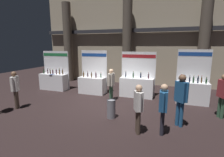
# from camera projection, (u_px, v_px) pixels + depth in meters

# --- Properties ---
(ground_plane) EXTENTS (26.33, 26.33, 0.00)m
(ground_plane) POSITION_uv_depth(u_px,v_px,m) (104.00, 105.00, 7.97)
(ground_plane) COLOR black
(hall_colonnade) EXTENTS (13.17, 1.14, 6.84)m
(hall_colonnade) POSITION_uv_depth(u_px,v_px,m) (129.00, 37.00, 11.83)
(hall_colonnade) COLOR tan
(hall_colonnade) RESTS_ON ground_plane
(exhibitor_booth_0) EXTENTS (1.83, 0.70, 2.41)m
(exhibitor_booth_0) POSITION_uv_depth(u_px,v_px,m) (54.00, 80.00, 10.63)
(exhibitor_booth_0) COLOR white
(exhibitor_booth_0) RESTS_ON ground_plane
(exhibitor_booth_1) EXTENTS (1.59, 0.66, 2.48)m
(exhibitor_booth_1) POSITION_uv_depth(u_px,v_px,m) (92.00, 83.00, 9.76)
(exhibitor_booth_1) COLOR white
(exhibitor_booth_1) RESTS_ON ground_plane
(exhibitor_booth_2) EXTENTS (1.87, 0.66, 2.42)m
(exhibitor_booth_2) POSITION_uv_depth(u_px,v_px,m) (137.00, 85.00, 9.13)
(exhibitor_booth_2) COLOR white
(exhibitor_booth_2) RESTS_ON ground_plane
(exhibitor_booth_3) EXTENTS (1.50, 0.66, 2.57)m
(exhibitor_booth_3) POSITION_uv_depth(u_px,v_px,m) (192.00, 90.00, 8.07)
(exhibitor_booth_3) COLOR white
(exhibitor_booth_3) RESTS_ON ground_plane
(trash_bin) EXTENTS (0.33, 0.33, 0.72)m
(trash_bin) POSITION_uv_depth(u_px,v_px,m) (111.00, 109.00, 6.46)
(trash_bin) COLOR slate
(trash_bin) RESTS_ON ground_plane
(visitor_1) EXTENTS (0.43, 0.38, 1.82)m
(visitor_1) POSITION_uv_depth(u_px,v_px,m) (181.00, 96.00, 5.65)
(visitor_1) COLOR navy
(visitor_1) RESTS_ON ground_plane
(visitor_2) EXTENTS (0.26, 0.56, 1.62)m
(visitor_2) POSITION_uv_depth(u_px,v_px,m) (111.00, 82.00, 8.40)
(visitor_2) COLOR #33563D
(visitor_2) RESTS_ON ground_plane
(visitor_3) EXTENTS (0.36, 0.52, 1.71)m
(visitor_3) POSITION_uv_depth(u_px,v_px,m) (223.00, 92.00, 6.33)
(visitor_3) COLOR #33563D
(visitor_3) RESTS_ON ground_plane
(visitor_4) EXTENTS (0.36, 0.47, 1.66)m
(visitor_4) POSITION_uv_depth(u_px,v_px,m) (15.00, 87.00, 7.33)
(visitor_4) COLOR #47382D
(visitor_4) RESTS_ON ground_plane
(visitor_5) EXTENTS (0.24, 0.54, 1.62)m
(visitor_5) POSITION_uv_depth(u_px,v_px,m) (163.00, 105.00, 5.15)
(visitor_5) COLOR #23232D
(visitor_5) RESTS_ON ground_plane
(visitor_6) EXTENTS (0.35, 0.45, 1.59)m
(visitor_6) POSITION_uv_depth(u_px,v_px,m) (138.00, 105.00, 5.20)
(visitor_6) COLOR #47382D
(visitor_6) RESTS_ON ground_plane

